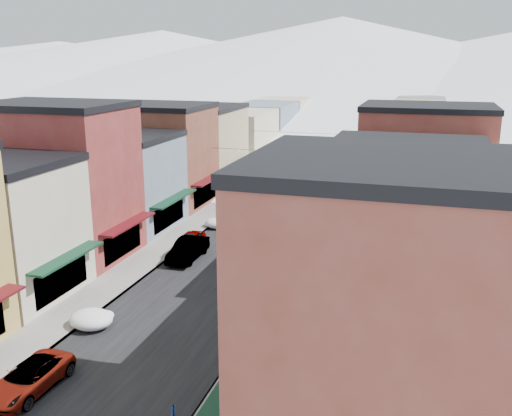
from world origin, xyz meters
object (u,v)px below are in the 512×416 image
Objects in this scene: car_white_suv at (29,378)px; trash_can at (311,250)px; car_silver_sedan at (190,241)px; car_green_sedan at (271,260)px; car_dark_hatch at (188,249)px; streetlamp_near at (312,209)px; fire_hydrant at (263,331)px.

car_white_suv is 5.34× the size of trash_can.
car_silver_sedan is 0.92× the size of car_green_sedan.
car_dark_hatch is (0.80, -2.21, 0.12)m from car_silver_sedan.
car_white_suv reaches higher than trash_can.
streetlamp_near reaches higher than car_green_sedan.
streetlamp_near is (9.50, 4.68, 2.38)m from car_silver_sedan.
car_white_suv is at bearing -108.26° from streetlamp_near.
fire_hydrant is (9.56, -11.16, -0.31)m from car_dark_hatch.
fire_hydrant is (9.56, 8.31, -0.14)m from car_white_suv.
car_dark_hatch is at bearing 92.05° from car_white_suv.
car_green_sedan is 11.25m from fire_hydrant.
car_green_sedan is 5.08× the size of trash_can.
car_green_sedan is 5.39× the size of fire_hydrant.
fire_hydrant is at bearing -89.49° from trash_can.
car_green_sedan is at bearing 103.17° from fire_hydrant.
streetlamp_near is (-0.86, 18.05, 2.57)m from fire_hydrant.
car_green_sedan is at bearing -124.25° from trash_can.
car_green_sedan is 1.00× the size of streetlamp_near.
streetlamp_near reaches higher than car_white_suv.
car_white_suv is 24.72m from trash_can.
car_white_suv is 21.70m from car_silver_sedan.
fire_hydrant is at bearing 43.05° from car_white_suv.
trash_can is at bearing 19.47° from car_dark_hatch.
car_silver_sedan is 4.97× the size of fire_hydrant.
car_dark_hatch is at bearing -141.60° from streetlamp_near.
streetlamp_near is (1.70, 7.10, 2.35)m from car_green_sedan.
car_green_sedan reaches higher than fire_hydrant.
car_green_sedan reaches higher than car_white_suv.
streetlamp_near is at bearing 73.79° from car_white_suv.
car_silver_sedan is 10.86m from streetlamp_near.
car_silver_sedan is 4.68× the size of trash_can.
trash_can reaches higher than fire_hydrant.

